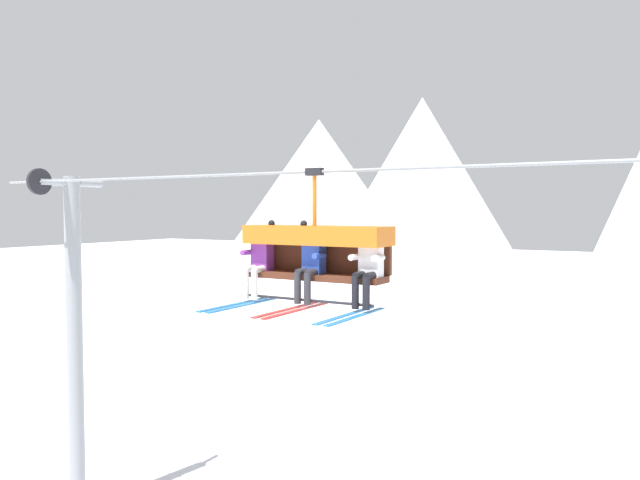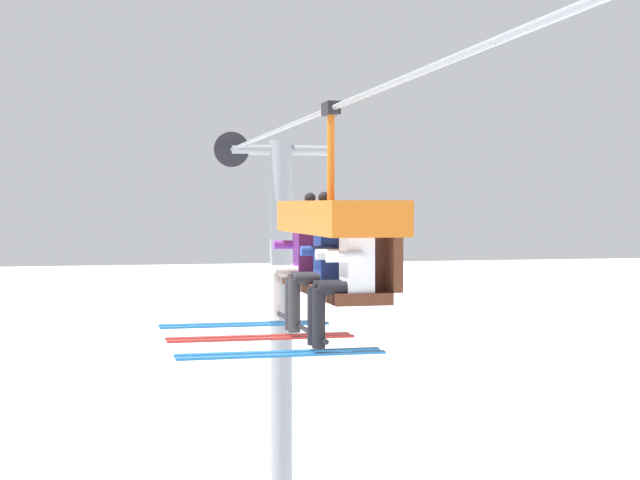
{
  "view_description": "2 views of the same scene",
  "coord_description": "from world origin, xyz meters",
  "px_view_note": "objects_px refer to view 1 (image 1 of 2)",
  "views": [
    {
      "loc": [
        5.27,
        -9.17,
        6.93
      ],
      "look_at": [
        0.35,
        -0.83,
        6.45
      ],
      "focal_mm": 35.0,
      "sensor_mm": 36.0,
      "label": 1
    },
    {
      "loc": [
        8.97,
        -2.89,
        6.64
      ],
      "look_at": [
        0.33,
        -0.92,
        6.32
      ],
      "focal_mm": 55.0,
      "sensor_mm": 36.0,
      "label": 2
    }
  ],
  "objects_px": {
    "lift_tower_near": "(74,337)",
    "skier_white": "(367,267)",
    "chairlift_chair": "(317,244)",
    "skier_purple": "(258,260)",
    "skier_blue": "(310,262)"
  },
  "relations": [
    {
      "from": "skier_purple",
      "to": "skier_blue",
      "type": "height_order",
      "value": "same"
    },
    {
      "from": "chairlift_chair",
      "to": "skier_purple",
      "type": "distance_m",
      "value": 1.05
    },
    {
      "from": "chairlift_chair",
      "to": "skier_blue",
      "type": "bearing_deg",
      "value": -90.89
    },
    {
      "from": "chairlift_chair",
      "to": "skier_white",
      "type": "bearing_deg",
      "value": -12.56
    },
    {
      "from": "lift_tower_near",
      "to": "skier_white",
      "type": "height_order",
      "value": "lift_tower_near"
    },
    {
      "from": "lift_tower_near",
      "to": "skier_white",
      "type": "relative_size",
      "value": 4.59
    },
    {
      "from": "skier_purple",
      "to": "skier_white",
      "type": "bearing_deg",
      "value": -0.2
    },
    {
      "from": "chairlift_chair",
      "to": "skier_blue",
      "type": "distance_m",
      "value": 0.34
    },
    {
      "from": "lift_tower_near",
      "to": "chairlift_chair",
      "type": "xyz_separation_m",
      "value": [
        6.79,
        -0.71,
        2.31
      ]
    },
    {
      "from": "skier_purple",
      "to": "chairlift_chair",
      "type": "bearing_deg",
      "value": 12.22
    },
    {
      "from": "lift_tower_near",
      "to": "chairlift_chair",
      "type": "distance_m",
      "value": 7.21
    },
    {
      "from": "chairlift_chair",
      "to": "skier_white",
      "type": "xyz_separation_m",
      "value": [
        0.99,
        -0.22,
        -0.29
      ]
    },
    {
      "from": "chairlift_chair",
      "to": "lift_tower_near",
      "type": "bearing_deg",
      "value": 174.05
    },
    {
      "from": "lift_tower_near",
      "to": "skier_purple",
      "type": "distance_m",
      "value": 6.22
    },
    {
      "from": "lift_tower_near",
      "to": "skier_blue",
      "type": "height_order",
      "value": "lift_tower_near"
    }
  ]
}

